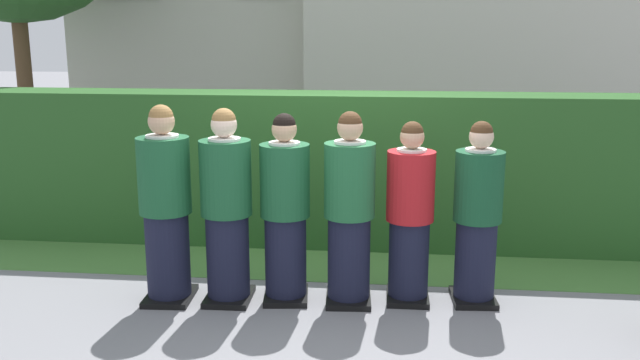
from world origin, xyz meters
The scene contains 9 objects.
ground_plane centered at (0.00, 0.00, 0.00)m, with size 60.00×60.00×0.00m, color slate.
student_front_row_0 centered at (-1.28, -0.13, 0.80)m, with size 0.44×0.50×1.67m.
student_front_row_1 centered at (-0.77, -0.09, 0.78)m, with size 0.43×0.48×1.65m.
student_front_row_2 centered at (-0.29, -0.01, 0.76)m, with size 0.42×0.50×1.60m.
student_front_row_3 centered at (0.25, -0.01, 0.77)m, with size 0.42×0.52×1.62m.
student_in_red_blazer centered at (0.75, 0.08, 0.73)m, with size 0.40×0.44×1.54m.
student_front_row_5 centered at (1.30, 0.11, 0.73)m, with size 0.40×0.46×1.54m.
hedge centered at (0.00, 1.65, 0.81)m, with size 7.82×0.70×1.61m.
lawn_strip centered at (0.00, 0.85, 0.00)m, with size 7.82×0.90×0.01m, color #477A38.
Camera 1 is at (0.58, -5.47, 2.27)m, focal length 38.35 mm.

